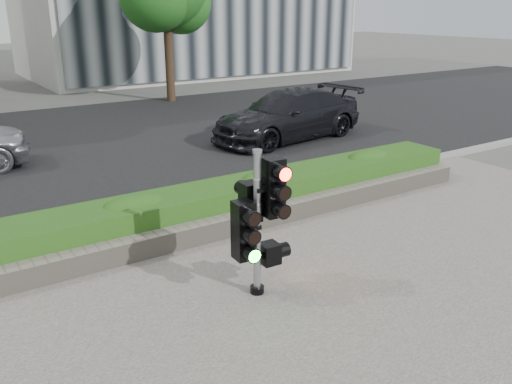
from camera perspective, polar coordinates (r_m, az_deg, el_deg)
ground at (r=8.00m, az=2.68°, el=-9.55°), size 120.00×120.00×0.00m
sidewalk at (r=6.47m, az=16.49°, el=-17.92°), size 16.00×11.00×0.03m
road at (r=16.64m, az=-18.08°, el=4.80°), size 60.00×13.00×0.02m
curb at (r=10.44m, az=-7.54°, el=-2.29°), size 60.00×0.25×0.12m
stone_wall at (r=9.36m, az=-4.17°, el=-3.82°), size 12.00×0.32×0.34m
hedge at (r=9.83m, az=-6.06°, el=-1.67°), size 12.00×1.00×0.68m
traffic_signal at (r=7.24m, az=0.20°, el=-2.50°), size 0.72×0.53×2.06m
car_dark at (r=16.36m, az=3.39°, el=8.10°), size 5.19×2.62×1.44m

